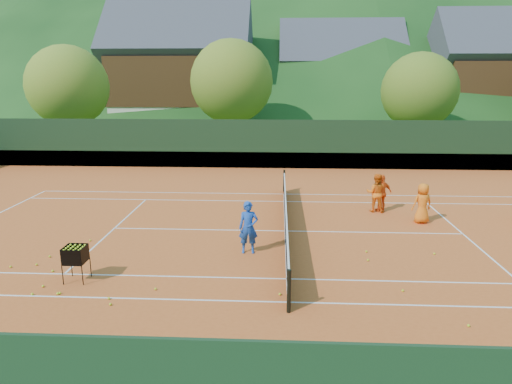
{
  "coord_description": "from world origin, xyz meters",
  "views": [
    {
      "loc": [
        -0.28,
        -15.94,
        5.51
      ],
      "look_at": [
        -1.09,
        0.0,
        1.49
      ],
      "focal_mm": 32.0,
      "sensor_mm": 36.0,
      "label": 1
    }
  ],
  "objects_px": {
    "tennis_net": "(286,218)",
    "chalet_right": "(492,80)",
    "student_b": "(382,193)",
    "chalet_mid": "(339,82)",
    "coach": "(248,227)",
    "student_a": "(376,193)",
    "chalet_left": "(181,76)",
    "ball_hopper": "(75,255)",
    "student_c": "(422,203)"
  },
  "relations": [
    {
      "from": "student_b",
      "to": "chalet_left",
      "type": "distance_m",
      "value": 31.02
    },
    {
      "from": "tennis_net",
      "to": "chalet_left",
      "type": "relative_size",
      "value": 0.87
    },
    {
      "from": "coach",
      "to": "student_b",
      "type": "relative_size",
      "value": 1.07
    },
    {
      "from": "tennis_net",
      "to": "chalet_right",
      "type": "height_order",
      "value": "chalet_right"
    },
    {
      "from": "student_a",
      "to": "ball_hopper",
      "type": "height_order",
      "value": "student_a"
    },
    {
      "from": "student_c",
      "to": "ball_hopper",
      "type": "relative_size",
      "value": 1.57
    },
    {
      "from": "chalet_mid",
      "to": "tennis_net",
      "type": "bearing_deg",
      "value": -100.01
    },
    {
      "from": "student_a",
      "to": "coach",
      "type": "bearing_deg",
      "value": 57.35
    },
    {
      "from": "chalet_mid",
      "to": "chalet_right",
      "type": "height_order",
      "value": "chalet_right"
    },
    {
      "from": "chalet_mid",
      "to": "chalet_right",
      "type": "bearing_deg",
      "value": -15.95
    },
    {
      "from": "coach",
      "to": "ball_hopper",
      "type": "xyz_separation_m",
      "value": [
        -4.62,
        -2.32,
        -0.1
      ]
    },
    {
      "from": "tennis_net",
      "to": "chalet_left",
      "type": "bearing_deg",
      "value": 108.43
    },
    {
      "from": "ball_hopper",
      "to": "chalet_mid",
      "type": "xyz_separation_m",
      "value": [
        11.83,
        38.5,
        4.22
      ]
    },
    {
      "from": "student_a",
      "to": "chalet_mid",
      "type": "height_order",
      "value": "chalet_mid"
    },
    {
      "from": "tennis_net",
      "to": "ball_hopper",
      "type": "height_order",
      "value": "tennis_net"
    },
    {
      "from": "coach",
      "to": "student_a",
      "type": "height_order",
      "value": "coach"
    },
    {
      "from": "student_c",
      "to": "student_a",
      "type": "bearing_deg",
      "value": -57.54
    },
    {
      "from": "student_a",
      "to": "student_c",
      "type": "distance_m",
      "value": 2.07
    },
    {
      "from": "student_a",
      "to": "student_b",
      "type": "distance_m",
      "value": 0.26
    },
    {
      "from": "student_a",
      "to": "chalet_right",
      "type": "xyz_separation_m",
      "value": [
        16.21,
        27.29,
        4.42
      ]
    },
    {
      "from": "student_c",
      "to": "tennis_net",
      "type": "distance_m",
      "value": 5.42
    },
    {
      "from": "tennis_net",
      "to": "chalet_right",
      "type": "bearing_deg",
      "value": 56.31
    },
    {
      "from": "chalet_mid",
      "to": "chalet_right",
      "type": "distance_m",
      "value": 14.56
    },
    {
      "from": "student_c",
      "to": "tennis_net",
      "type": "relative_size",
      "value": 0.13
    },
    {
      "from": "student_b",
      "to": "tennis_net",
      "type": "height_order",
      "value": "student_b"
    },
    {
      "from": "coach",
      "to": "chalet_mid",
      "type": "distance_m",
      "value": 37.13
    },
    {
      "from": "student_c",
      "to": "chalet_right",
      "type": "bearing_deg",
      "value": -130.25
    },
    {
      "from": "chalet_right",
      "to": "student_b",
      "type": "bearing_deg",
      "value": -120.37
    },
    {
      "from": "coach",
      "to": "chalet_left",
      "type": "distance_m",
      "value": 33.7
    },
    {
      "from": "student_b",
      "to": "tennis_net",
      "type": "xyz_separation_m",
      "value": [
        -4.04,
        -2.77,
        -0.29
      ]
    },
    {
      "from": "chalet_mid",
      "to": "coach",
      "type": "bearing_deg",
      "value": -101.28
    },
    {
      "from": "ball_hopper",
      "to": "student_c",
      "type": "bearing_deg",
      "value": 27.44
    },
    {
      "from": "coach",
      "to": "chalet_mid",
      "type": "bearing_deg",
      "value": 74.92
    },
    {
      "from": "ball_hopper",
      "to": "chalet_left",
      "type": "relative_size",
      "value": 0.07
    },
    {
      "from": "chalet_left",
      "to": "student_c",
      "type": "bearing_deg",
      "value": -62.02
    },
    {
      "from": "student_b",
      "to": "chalet_mid",
      "type": "height_order",
      "value": "chalet_mid"
    },
    {
      "from": "student_b",
      "to": "tennis_net",
      "type": "distance_m",
      "value": 4.9
    },
    {
      "from": "student_c",
      "to": "ball_hopper",
      "type": "distance_m",
      "value": 12.51
    },
    {
      "from": "student_c",
      "to": "chalet_mid",
      "type": "bearing_deg",
      "value": -104.39
    },
    {
      "from": "ball_hopper",
      "to": "chalet_left",
      "type": "distance_m",
      "value": 35.09
    },
    {
      "from": "student_a",
      "to": "student_b",
      "type": "xyz_separation_m",
      "value": [
        0.25,
        0.06,
        -0.02
      ]
    },
    {
      "from": "ball_hopper",
      "to": "chalet_mid",
      "type": "relative_size",
      "value": 0.08
    },
    {
      "from": "chalet_left",
      "to": "chalet_mid",
      "type": "relative_size",
      "value": 1.09
    },
    {
      "from": "tennis_net",
      "to": "chalet_right",
      "type": "distance_m",
      "value": 36.37
    },
    {
      "from": "student_b",
      "to": "chalet_right",
      "type": "xyz_separation_m",
      "value": [
        15.96,
        27.23,
        4.45
      ]
    },
    {
      "from": "chalet_left",
      "to": "chalet_right",
      "type": "height_order",
      "value": "chalet_left"
    },
    {
      "from": "student_a",
      "to": "chalet_mid",
      "type": "relative_size",
      "value": 0.13
    },
    {
      "from": "tennis_net",
      "to": "chalet_left",
      "type": "xyz_separation_m",
      "value": [
        -10.0,
        30.0,
        5.13
      ]
    },
    {
      "from": "student_a",
      "to": "chalet_left",
      "type": "relative_size",
      "value": 0.12
    },
    {
      "from": "student_b",
      "to": "student_c",
      "type": "relative_size",
      "value": 1.01
    }
  ]
}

